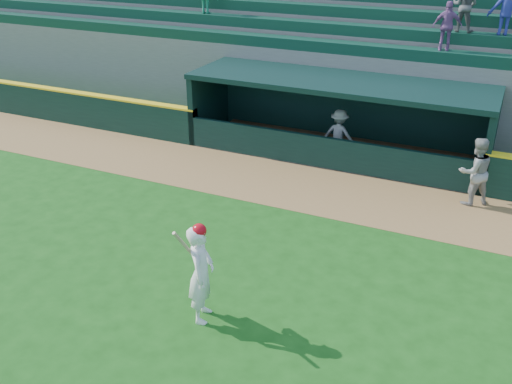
% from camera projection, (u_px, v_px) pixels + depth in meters
% --- Properties ---
extents(ground, '(120.00, 120.00, 0.00)m').
position_uv_depth(ground, '(225.00, 276.00, 12.27)').
color(ground, '#164B12').
rests_on(ground, ground).
extents(warning_track, '(40.00, 3.00, 0.01)m').
position_uv_depth(warning_track, '(304.00, 187.00, 16.27)').
color(warning_track, olive).
rests_on(warning_track, ground).
extents(field_wall_left, '(15.50, 0.30, 1.20)m').
position_uv_depth(field_wall_left, '(22.00, 100.00, 21.99)').
color(field_wall_left, black).
rests_on(field_wall_left, ground).
extents(wall_stripe_left, '(15.50, 0.32, 0.06)m').
position_uv_depth(wall_stripe_left, '(19.00, 84.00, 21.72)').
color(wall_stripe_left, yellow).
rests_on(wall_stripe_left, field_wall_left).
extents(dugout_player_front, '(1.15, 1.10, 1.86)m').
position_uv_depth(dugout_player_front, '(475.00, 172.00, 14.98)').
color(dugout_player_front, gray).
rests_on(dugout_player_front, ground).
extents(dugout_player_inside, '(1.09, 0.70, 1.60)m').
position_uv_depth(dugout_player_inside, '(339.00, 134.00, 17.93)').
color(dugout_player_inside, '#9C9C97').
rests_on(dugout_player_inside, ground).
extents(dugout, '(9.40, 2.80, 2.46)m').
position_uv_depth(dugout, '(340.00, 112.00, 18.22)').
color(dugout, '#61625D').
rests_on(dugout, ground).
extents(stands, '(34.50, 6.25, 7.51)m').
position_uv_depth(stands, '(378.00, 51.00, 21.49)').
color(stands, slate).
rests_on(stands, ground).
extents(batter_at_plate, '(0.67, 0.89, 2.06)m').
position_uv_depth(batter_at_plate, '(201.00, 273.00, 10.56)').
color(batter_at_plate, white).
rests_on(batter_at_plate, ground).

